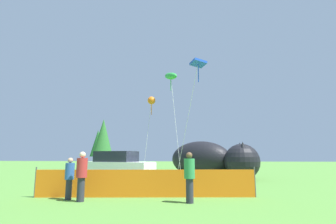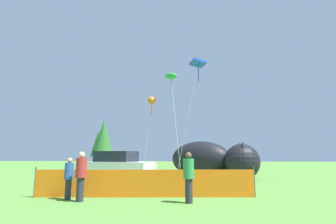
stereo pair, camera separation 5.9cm
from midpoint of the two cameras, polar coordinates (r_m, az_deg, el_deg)
The scene contains 13 objects.
ground_plane at distance 15.20m, azimuth -5.51°, elevation -15.88°, with size 120.00×120.00×0.00m, color #548C38.
parked_car at distance 16.68m, azimuth -10.89°, elevation -11.82°, with size 4.60×2.82×1.98m.
folding_chair at distance 14.23m, azimuth 3.60°, elevation -14.29°, with size 0.63×0.63×0.88m.
inflatable_cat at distance 20.97m, azimuth 9.12°, elevation -10.42°, with size 7.15×5.50×2.83m.
safety_fence at distance 11.40m, azimuth -5.09°, elevation -15.22°, with size 9.21×1.07×1.25m.
spectator_in_white_shirt at distance 11.47m, azimuth -20.81°, elevation -13.00°, with size 0.36×0.36×1.63m.
spectator_in_red_shirt at distance 10.03m, azimuth 4.52°, elevation -13.51°, with size 0.40×0.40×1.85m.
spectator_in_black_shirt at distance 10.84m, azimuth -18.45°, elevation -12.69°, with size 0.41×0.41×1.87m.
kite_green_fish at distance 23.17m, azimuth 0.54°, elevation 7.76°, with size 1.78×3.24×9.20m.
kite_orange_flower at distance 23.60m, azimuth -3.70°, elevation 2.42°, with size 0.90×1.13×6.95m.
kite_blue_box at distance 17.83m, azimuth 6.41°, elevation 10.02°, with size 2.29×2.71×7.98m.
horizon_tree_east at distance 46.29m, azimuth -13.98°, elevation -5.25°, with size 3.30×3.30×7.87m.
horizon_tree_west at distance 49.19m, azimuth -15.10°, elevation -6.60°, with size 2.61×2.61×6.24m.
Camera 1 is at (2.92, -14.82, 1.74)m, focal length 28.00 mm.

